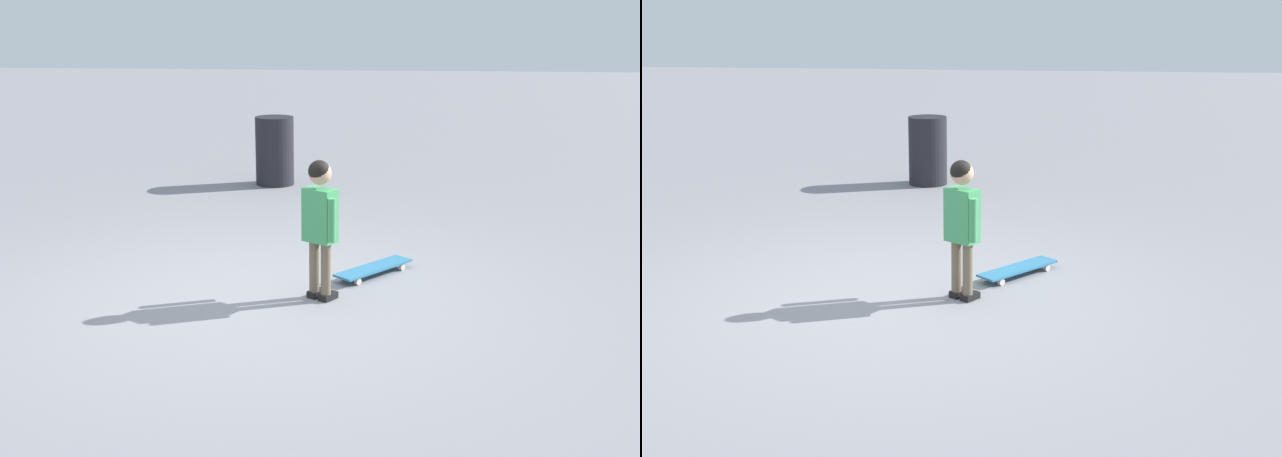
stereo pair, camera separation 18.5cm
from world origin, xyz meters
TOP-DOWN VIEW (x-y plane):
  - ground_plane at (0.00, 0.00)m, footprint 50.00×50.00m
  - child_person at (0.51, 0.05)m, footprint 0.28×0.36m
  - skateboard at (0.89, 0.65)m, footprint 0.64×0.71m
  - trash_bin at (-0.50, 4.10)m, footprint 0.48×0.48m

SIDE VIEW (x-z plane):
  - ground_plane at x=0.00m, z-range 0.00..0.00m
  - skateboard at x=0.89m, z-range 0.02..0.10m
  - trash_bin at x=-0.50m, z-range 0.00..0.85m
  - child_person at x=0.51m, z-range 0.13..1.19m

